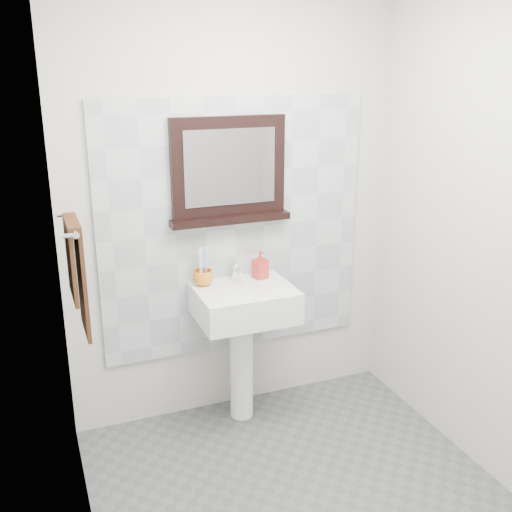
{
  "coord_description": "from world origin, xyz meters",
  "views": [
    {
      "loc": [
        -1.13,
        -2.11,
        2.08
      ],
      "look_at": [
        -0.08,
        0.55,
        1.15
      ],
      "focal_mm": 42.0,
      "sensor_mm": 36.0,
      "label": 1
    }
  ],
  "objects": [
    {
      "name": "floor",
      "position": [
        0.0,
        0.0,
        0.0
      ],
      "size": [
        2.0,
        2.2,
        0.01
      ],
      "primitive_type": "cube",
      "color": "#505254",
      "rests_on": "ground"
    },
    {
      "name": "back_wall",
      "position": [
        0.0,
        1.1,
        1.25
      ],
      "size": [
        2.0,
        0.01,
        2.5
      ],
      "primitive_type": "cube",
      "color": "beige",
      "rests_on": "ground"
    },
    {
      "name": "left_wall",
      "position": [
        -1.0,
        0.0,
        1.25
      ],
      "size": [
        0.01,
        2.2,
        2.5
      ],
      "primitive_type": "cube",
      "color": "beige",
      "rests_on": "ground"
    },
    {
      "name": "right_wall",
      "position": [
        1.0,
        0.0,
        1.25
      ],
      "size": [
        0.01,
        2.2,
        2.5
      ],
      "primitive_type": "cube",
      "color": "beige",
      "rests_on": "ground"
    },
    {
      "name": "splashback",
      "position": [
        0.0,
        1.09,
        1.15
      ],
      "size": [
        1.6,
        0.02,
        1.5
      ],
      "primitive_type": "cube",
      "color": "#AFB9BE",
      "rests_on": "back_wall"
    },
    {
      "name": "pedestal_sink",
      "position": [
        -0.03,
        0.87,
        0.68
      ],
      "size": [
        0.55,
        0.44,
        0.96
      ],
      "color": "white",
      "rests_on": "ground"
    },
    {
      "name": "toothbrush_cup",
      "position": [
        -0.23,
        0.99,
        0.9
      ],
      "size": [
        0.12,
        0.12,
        0.09
      ],
      "primitive_type": "imported",
      "rotation": [
        0.0,
        0.0,
        -0.08
      ],
      "color": "orange",
      "rests_on": "pedestal_sink"
    },
    {
      "name": "toothbrushes",
      "position": [
        -0.23,
        0.99,
        0.98
      ],
      "size": [
        0.05,
        0.04,
        0.21
      ],
      "color": "white",
      "rests_on": "toothbrush_cup"
    },
    {
      "name": "soap_dispenser",
      "position": [
        0.12,
        0.98,
        0.94
      ],
      "size": [
        0.09,
        0.1,
        0.17
      ],
      "primitive_type": "imported",
      "rotation": [
        0.0,
        0.0,
        0.32
      ],
      "color": "red",
      "rests_on": "pedestal_sink"
    },
    {
      "name": "framed_mirror",
      "position": [
        -0.04,
        1.06,
        1.49
      ],
      "size": [
        0.71,
        0.11,
        0.6
      ],
      "color": "black",
      "rests_on": "back_wall"
    },
    {
      "name": "towel_bar",
      "position": [
        -0.95,
        0.61,
        1.39
      ],
      "size": [
        0.07,
        0.4,
        0.03
      ],
      "color": "silver",
      "rests_on": "left_wall"
    },
    {
      "name": "hand_towel",
      "position": [
        -0.94,
        0.61,
        1.18
      ],
      "size": [
        0.06,
        0.3,
        0.55
      ],
      "color": "black",
      "rests_on": "towel_bar"
    }
  ]
}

